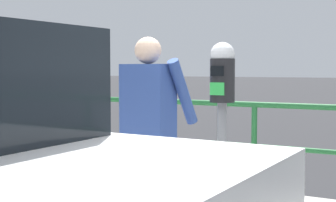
# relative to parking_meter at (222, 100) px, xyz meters

# --- Properties ---
(parking_meter) EXTENTS (0.18, 0.19, 1.55)m
(parking_meter) POSITION_rel_parking_meter_xyz_m (0.00, 0.00, 0.00)
(parking_meter) COLOR slate
(parking_meter) RESTS_ON sidewalk_curb
(pedestrian_at_meter) EXTENTS (0.63, 0.41, 1.62)m
(pedestrian_at_meter) POSITION_rel_parking_meter_xyz_m (-0.68, 0.11, -0.23)
(pedestrian_at_meter) COLOR black
(pedestrian_at_meter) RESTS_ON sidewalk_curb
(background_railing) EXTENTS (24.06, 0.06, 1.01)m
(background_railing) POSITION_rel_parking_meter_xyz_m (-0.34, 1.71, -0.41)
(background_railing) COLOR #1E602D
(background_railing) RESTS_ON sidewalk_curb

